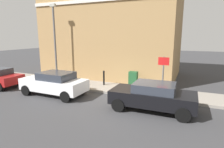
{
  "coord_description": "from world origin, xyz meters",
  "views": [
    {
      "loc": [
        -9.3,
        -3.16,
        3.59
      ],
      "look_at": [
        1.41,
        1.48,
        1.2
      ],
      "focal_mm": 30.03,
      "sensor_mm": 36.0,
      "label": 1
    }
  ],
  "objects_px": {
    "car_white": "(54,83)",
    "lamppost": "(55,40)",
    "bollard_near_cabinet": "(104,77)",
    "utility_cabinet": "(133,81)",
    "bollard_far_kerb": "(75,79)",
    "street_sign": "(163,71)",
    "car_black": "(153,96)"
  },
  "relations": [
    {
      "from": "car_black",
      "to": "utility_cabinet",
      "type": "distance_m",
      "value": 3.33
    },
    {
      "from": "bollard_near_cabinet",
      "to": "street_sign",
      "type": "relative_size",
      "value": 0.45
    },
    {
      "from": "car_white",
      "to": "lamppost",
      "type": "relative_size",
      "value": 0.72
    },
    {
      "from": "bollard_far_kerb",
      "to": "street_sign",
      "type": "xyz_separation_m",
      "value": [
        0.19,
        -5.87,
        0.96
      ]
    },
    {
      "from": "utility_cabinet",
      "to": "car_black",
      "type": "bearing_deg",
      "value": -146.48
    },
    {
      "from": "bollard_far_kerb",
      "to": "street_sign",
      "type": "distance_m",
      "value": 5.95
    },
    {
      "from": "bollard_far_kerb",
      "to": "car_black",
      "type": "bearing_deg",
      "value": -106.65
    },
    {
      "from": "utility_cabinet",
      "to": "bollard_far_kerb",
      "type": "bearing_deg",
      "value": 105.53
    },
    {
      "from": "utility_cabinet",
      "to": "bollard_near_cabinet",
      "type": "height_order",
      "value": "utility_cabinet"
    },
    {
      "from": "bollard_near_cabinet",
      "to": "car_white",
      "type": "bearing_deg",
      "value": 145.24
    },
    {
      "from": "car_black",
      "to": "lamppost",
      "type": "height_order",
      "value": "lamppost"
    },
    {
      "from": "lamppost",
      "to": "street_sign",
      "type": "bearing_deg",
      "value": -95.57
    },
    {
      "from": "street_sign",
      "to": "lamppost",
      "type": "relative_size",
      "value": 0.4
    },
    {
      "from": "utility_cabinet",
      "to": "lamppost",
      "type": "bearing_deg",
      "value": 90.78
    },
    {
      "from": "car_black",
      "to": "bollard_far_kerb",
      "type": "bearing_deg",
      "value": -17.31
    },
    {
      "from": "lamppost",
      "to": "car_white",
      "type": "bearing_deg",
      "value": -142.96
    },
    {
      "from": "utility_cabinet",
      "to": "bollard_near_cabinet",
      "type": "xyz_separation_m",
      "value": [
        0.1,
        2.19,
        0.02
      ]
    },
    {
      "from": "car_black",
      "to": "bollard_near_cabinet",
      "type": "bearing_deg",
      "value": -36.18
    },
    {
      "from": "bollard_near_cabinet",
      "to": "street_sign",
      "type": "distance_m",
      "value": 4.42
    },
    {
      "from": "utility_cabinet",
      "to": "lamppost",
      "type": "relative_size",
      "value": 0.2
    },
    {
      "from": "car_black",
      "to": "utility_cabinet",
      "type": "bearing_deg",
      "value": -57.14
    },
    {
      "from": "car_black",
      "to": "car_white",
      "type": "distance_m",
      "value": 6.01
    },
    {
      "from": "car_black",
      "to": "street_sign",
      "type": "bearing_deg",
      "value": -95.79
    },
    {
      "from": "car_black",
      "to": "bollard_far_kerb",
      "type": "distance_m",
      "value": 5.95
    },
    {
      "from": "lamppost",
      "to": "car_black",
      "type": "bearing_deg",
      "value": -108.55
    },
    {
      "from": "bollard_far_kerb",
      "to": "lamppost",
      "type": "height_order",
      "value": "lamppost"
    },
    {
      "from": "bollard_far_kerb",
      "to": "utility_cabinet",
      "type": "bearing_deg",
      "value": -74.47
    },
    {
      "from": "street_sign",
      "to": "bollard_near_cabinet",
      "type": "bearing_deg",
      "value": 76.82
    },
    {
      "from": "utility_cabinet",
      "to": "street_sign",
      "type": "distance_m",
      "value": 2.41
    },
    {
      "from": "car_white",
      "to": "street_sign",
      "type": "xyz_separation_m",
      "value": [
        1.87,
        -6.18,
        0.91
      ]
    },
    {
      "from": "car_black",
      "to": "lamppost",
      "type": "distance_m",
      "value": 8.85
    },
    {
      "from": "bollard_near_cabinet",
      "to": "street_sign",
      "type": "bearing_deg",
      "value": -103.18
    }
  ]
}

